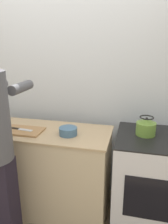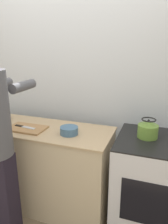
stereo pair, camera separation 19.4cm
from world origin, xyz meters
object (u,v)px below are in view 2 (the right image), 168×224
cutting_board (27,128)px  bowl_prep (69,131)px  knife (24,127)px  kettle (148,130)px  canister_jar (3,114)px  oven (153,185)px

cutting_board → bowl_prep: 0.46m
cutting_board → knife: bearing=177.8°
kettle → bowl_prep: kettle is taller
knife → bowl_prep: 0.49m
kettle → bowl_prep: size_ratio=1.05×
cutting_board → kettle: kettle is taller
canister_jar → oven: bearing=-0.5°
knife → kettle: 1.22m
knife → canister_jar: 0.40m
knife → oven: bearing=12.1°
kettle → bowl_prep: bearing=-168.9°
cutting_board → kettle: size_ratio=2.11×
kettle → oven: bearing=-20.5°
cutting_board → bowl_prep: bearing=3.4°
bowl_prep → kettle: bearing=11.1°
bowl_prep → canister_jar: 0.87m
cutting_board → bowl_prep: bowl_prep is taller
knife → bowl_prep: bowl_prep is taller
cutting_board → kettle: (1.17, 0.17, 0.08)m
oven → cutting_board: cutting_board is taller
kettle → canister_jar: bearing=-179.3°
oven → kettle: bearing=159.5°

